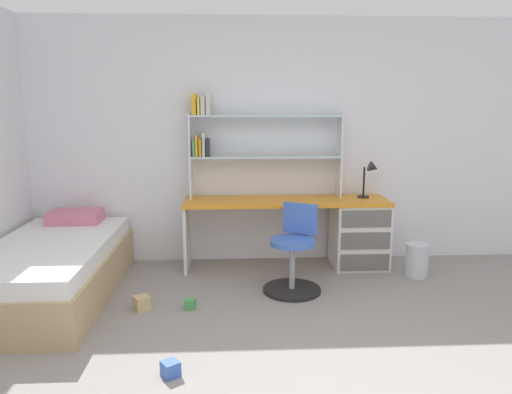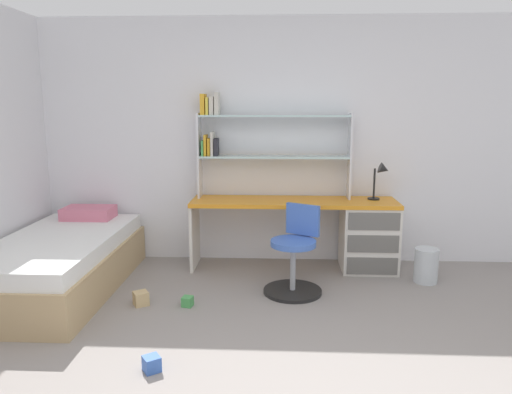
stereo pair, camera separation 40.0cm
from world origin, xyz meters
The scene contains 10 objects.
room_shell centered at (-1.34, 1.35, 1.27)m, with size 6.18×6.45×2.53m.
desk centered at (0.60, 2.44, 0.40)m, with size 2.06×0.51×0.71m.
bookshelf_hutch centered at (-0.36, 2.58, 1.33)m, with size 1.55×0.22×1.06m.
desk_lamp centered at (0.92, 2.48, 0.96)m, with size 0.20×0.17×0.38m.
swivel_chair centered at (0.04, 1.79, 0.30)m, with size 0.52×0.52×0.77m.
bed_platform centered at (-2.07, 1.74, 0.25)m, with size 1.00×1.95×0.61m.
waste_bin centered at (1.29, 2.09, 0.16)m, with size 0.22×0.22×0.33m, color silver.
toy_block_green_0 centered at (-0.86, 1.42, 0.04)m, with size 0.08×0.08×0.08m, color #479E51.
toy_block_blue_1 centered at (-0.89, 0.43, 0.05)m, with size 0.10×0.10×0.10m, color #3860B7.
toy_block_natural_2 centered at (-1.25, 1.43, 0.06)m, with size 0.11×0.11×0.11m, color tan.
Camera 1 is at (-0.50, -2.30, 1.64)m, focal length 33.68 mm.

